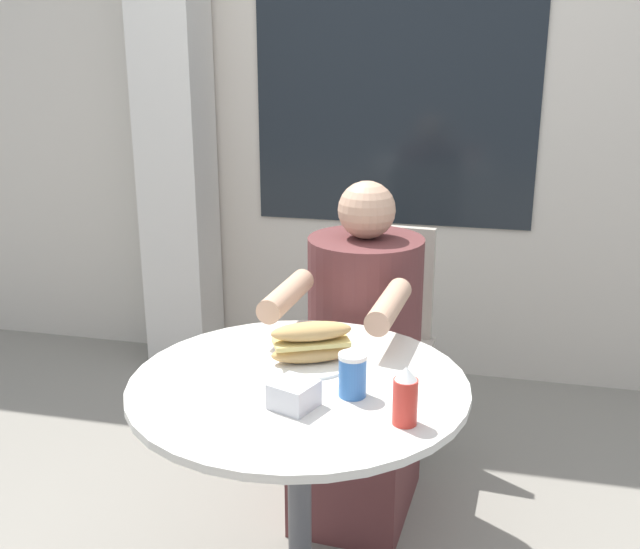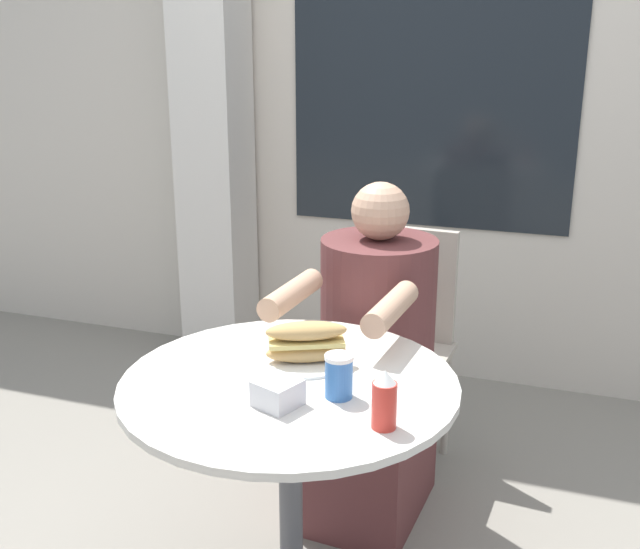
% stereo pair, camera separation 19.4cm
% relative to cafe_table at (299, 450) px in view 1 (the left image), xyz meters
% --- Properties ---
extents(storefront_wall, '(8.00, 0.09, 2.80)m').
position_rel_cafe_table_xyz_m(storefront_wall, '(-0.00, 1.77, 0.86)').
color(storefront_wall, beige).
rests_on(storefront_wall, ground_plane).
extents(lattice_pillar, '(0.28, 0.28, 2.40)m').
position_rel_cafe_table_xyz_m(lattice_pillar, '(-0.98, 1.57, 0.66)').
color(lattice_pillar, beige).
rests_on(lattice_pillar, ground_plane).
extents(cafe_table, '(0.82, 0.82, 0.73)m').
position_rel_cafe_table_xyz_m(cafe_table, '(0.00, 0.00, 0.00)').
color(cafe_table, beige).
rests_on(cafe_table, ground_plane).
extents(diner_chair, '(0.41, 0.41, 0.87)m').
position_rel_cafe_table_xyz_m(diner_chair, '(0.06, 0.95, -0.02)').
color(diner_chair, '#ADA393').
rests_on(diner_chair, ground_plane).
extents(seated_diner, '(0.40, 0.67, 1.10)m').
position_rel_cafe_table_xyz_m(seated_diner, '(0.05, 0.60, -0.07)').
color(seated_diner, brown).
rests_on(seated_diner, ground_plane).
extents(sandwich_on_plate, '(0.22, 0.20, 0.11)m').
position_rel_cafe_table_xyz_m(sandwich_on_plate, '(0.01, 0.10, 0.24)').
color(sandwich_on_plate, white).
rests_on(sandwich_on_plate, cafe_table).
extents(drink_cup, '(0.07, 0.07, 0.10)m').
position_rel_cafe_table_xyz_m(drink_cup, '(0.14, -0.05, 0.24)').
color(drink_cup, '#336BB7').
rests_on(drink_cup, cafe_table).
extents(napkin_box, '(0.12, 0.12, 0.06)m').
position_rel_cafe_table_xyz_m(napkin_box, '(0.02, -0.13, 0.22)').
color(napkin_box, silver).
rests_on(napkin_box, cafe_table).
extents(condiment_bottle, '(0.05, 0.05, 0.13)m').
position_rel_cafe_table_xyz_m(condiment_bottle, '(0.27, -0.15, 0.25)').
color(condiment_bottle, red).
rests_on(condiment_bottle, cafe_table).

